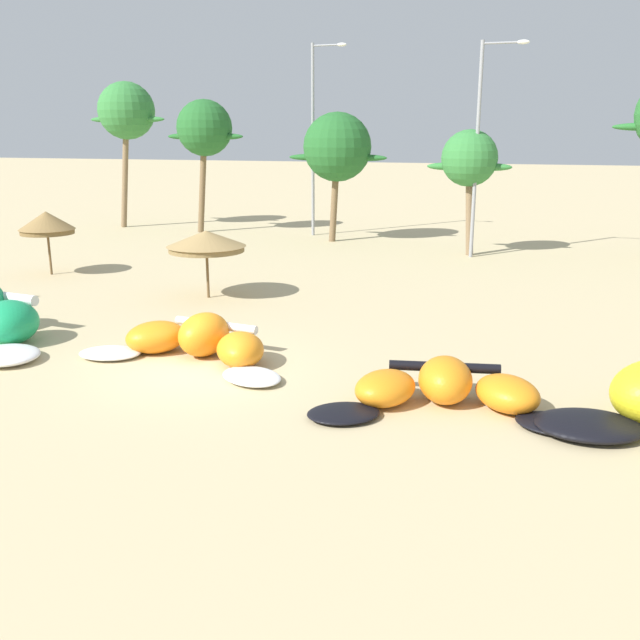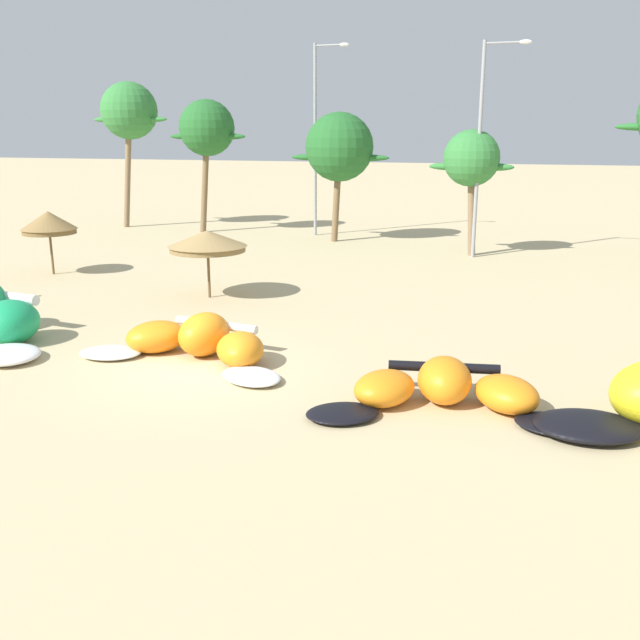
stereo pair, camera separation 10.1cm
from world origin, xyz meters
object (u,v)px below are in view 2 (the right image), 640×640
Objects in this scene: lamppost_west_center at (483,140)px; kite_left_of_center at (445,390)px; lamppost_west at (318,132)px; palm_leftmost at (129,112)px; palm_left_of_gap at (339,148)px; palm_center_left at (471,160)px; beach_umbrella_near_van at (49,222)px; beach_umbrella_middle at (207,241)px; palm_left at (207,129)px; kite_left at (197,342)px.

kite_left_of_center is at bearing -86.03° from lamppost_west_center.
lamppost_west_center is (9.75, -4.82, -0.38)m from lamppost_west.
kite_left_of_center is at bearing -46.27° from palm_leftmost.
palm_left_of_gap reaches higher than palm_center_left.
beach_umbrella_near_van is (-18.16, 9.84, 1.82)m from kite_left_of_center.
kite_left_of_center is 12.74m from beach_umbrella_middle.
palm_leftmost is 5.73m from palm_left.
kite_left reaches higher than kite_left_of_center.
palm_left reaches higher than palm_left_of_gap.
palm_leftmost is 21.92m from palm_center_left.
beach_umbrella_near_van is 0.94× the size of beach_umbrella_middle.
kite_left_of_center is 20.50m from lamppost_west_center.
palm_leftmost is at bearing -178.84° from lamppost_west.
lamppost_west_center is at bearing -13.62° from palm_left.
palm_center_left reaches higher than kite_left.
kite_left is at bearing -104.47° from palm_center_left.
lamppost_west is (-9.21, 4.28, 1.32)m from palm_center_left.
palm_left is at bearing 116.67° from beach_umbrella_middle.
lamppost_west_center is at bearing 54.55° from beach_umbrella_middle.
lamppost_west reaches higher than palm_leftmost.
palm_leftmost reaches higher than kite_left_of_center.
kite_left is 14.26m from beach_umbrella_near_van.
palm_left_of_gap is 2.88m from lamppost_west.
lamppost_west is (12.19, 0.25, -1.18)m from palm_leftmost.
lamppost_west reaches higher than kite_left_of_center.
lamppost_west_center is at bearing -19.79° from palm_left_of_gap.
kite_left_of_center is at bearing -53.29° from palm_left.
lamppost_west is (6.59, 0.86, -0.15)m from palm_left.
lamppost_west reaches higher than palm_left.
beach_umbrella_near_van is at bearing -124.96° from palm_left_of_gap.
palm_left is 16.82m from lamppost_west_center.
kite_left is at bearing 168.32° from kite_left_of_center.
lamppost_west_center reaches higher than palm_leftmost.
palm_leftmost is 22.47m from lamppost_west_center.
beach_umbrella_near_van is 14.45m from palm_left.
beach_umbrella_middle is 17.13m from lamppost_west.
kite_left_of_center is 0.88× the size of palm_left_of_gap.
palm_leftmost is at bearing 133.73° from kite_left_of_center.
kite_left is 25.50m from palm_left.
palm_center_left is (4.89, 18.93, 4.16)m from kite_left.
palm_left is 0.73× the size of lamppost_west.
kite_left_of_center is 0.68× the size of palm_leftmost.
palm_left_of_gap is at bearing -46.38° from lamppost_west.
beach_umbrella_near_van is 0.44× the size of palm_center_left.
palm_left_of_gap is at bearing 162.66° from palm_center_left.
palm_center_left is (7.88, 12.36, 2.52)m from beach_umbrella_middle.
beach_umbrella_middle is at bearing -125.45° from lamppost_west_center.
palm_left_of_gap reaches higher than kite_left_of_center.
lamppost_west_center is at bearing 30.68° from beach_umbrella_near_van.
palm_left_of_gap is (-9.23, 22.62, 4.69)m from kite_left_of_center.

